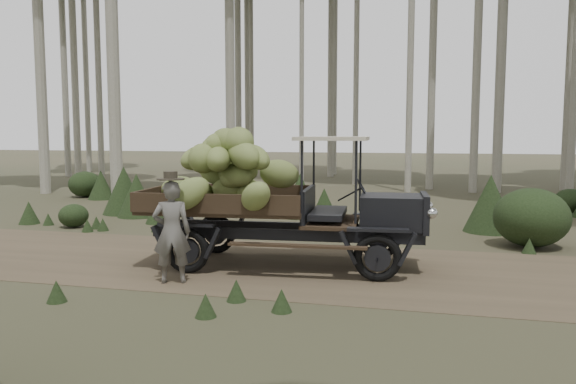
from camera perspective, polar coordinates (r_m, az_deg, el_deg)
name	(u,v)px	position (r m, az deg, el deg)	size (l,w,h in m)	color
ground	(238,263)	(9.91, -5.06, -7.24)	(120.00, 120.00, 0.00)	#473D2B
dirt_track	(238,263)	(9.91, -5.06, -7.22)	(70.00, 4.00, 0.01)	brown
banana_truck	(257,184)	(9.54, -3.17, 0.78)	(4.95, 2.47, 2.42)	black
farmer	(172,231)	(8.62, -11.73, -3.87)	(0.67, 0.55, 1.70)	#5F5B57
undergrowth	(261,238)	(9.27, -2.79, -4.73)	(19.68, 22.93, 1.36)	#233319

